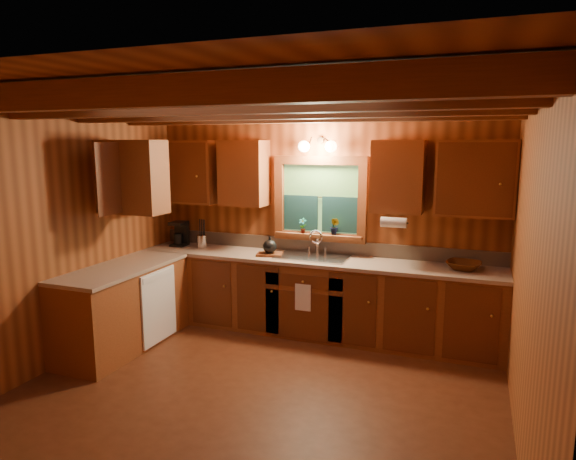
% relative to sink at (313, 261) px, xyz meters
% --- Properties ---
extents(room, '(4.20, 4.20, 4.20)m').
position_rel_sink_xyz_m(room, '(0.00, -1.60, 0.44)').
color(room, '#502513').
rests_on(room, ground).
extents(ceiling_beams, '(4.20, 2.54, 0.18)m').
position_rel_sink_xyz_m(ceiling_beams, '(0.00, -1.60, 1.63)').
color(ceiling_beams, brown).
rests_on(ceiling_beams, room).
extents(base_cabinets, '(4.20, 2.22, 0.86)m').
position_rel_sink_xyz_m(base_cabinets, '(-0.49, -0.32, -0.43)').
color(base_cabinets, brown).
rests_on(base_cabinets, ground).
extents(countertop, '(4.20, 2.24, 0.04)m').
position_rel_sink_xyz_m(countertop, '(-0.48, -0.31, 0.02)').
color(countertop, '#9E826D').
rests_on(countertop, base_cabinets).
extents(backsplash, '(4.20, 0.02, 0.16)m').
position_rel_sink_xyz_m(backsplash, '(0.00, 0.28, 0.12)').
color(backsplash, gray).
rests_on(backsplash, room).
extents(dishwasher_panel, '(0.02, 0.60, 0.80)m').
position_rel_sink_xyz_m(dishwasher_panel, '(-1.47, -0.92, -0.43)').
color(dishwasher_panel, white).
rests_on(dishwasher_panel, base_cabinets).
extents(upper_cabinets, '(4.19, 1.77, 0.78)m').
position_rel_sink_xyz_m(upper_cabinets, '(-0.56, -0.18, 0.98)').
color(upper_cabinets, brown).
rests_on(upper_cabinets, room).
extents(window, '(1.12, 0.08, 1.00)m').
position_rel_sink_xyz_m(window, '(0.00, 0.26, 0.67)').
color(window, brown).
rests_on(window, room).
extents(window_sill, '(1.06, 0.14, 0.04)m').
position_rel_sink_xyz_m(window_sill, '(0.00, 0.22, 0.26)').
color(window_sill, brown).
rests_on(window_sill, room).
extents(wall_sconce, '(0.45, 0.21, 0.17)m').
position_rel_sink_xyz_m(wall_sconce, '(0.00, 0.14, 1.31)').
color(wall_sconce, black).
rests_on(wall_sconce, room).
extents(paper_towel_roll, '(0.27, 0.11, 0.11)m').
position_rel_sink_xyz_m(paper_towel_roll, '(0.92, -0.07, 0.51)').
color(paper_towel_roll, white).
rests_on(paper_towel_roll, upper_cabinets).
extents(dish_towel, '(0.18, 0.01, 0.30)m').
position_rel_sink_xyz_m(dish_towel, '(0.00, -0.34, -0.34)').
color(dish_towel, white).
rests_on(dish_towel, base_cabinets).
extents(sink, '(0.82, 0.48, 0.43)m').
position_rel_sink_xyz_m(sink, '(0.00, 0.00, 0.00)').
color(sink, silver).
rests_on(sink, countertop).
extents(coffee_maker, '(0.18, 0.23, 0.31)m').
position_rel_sink_xyz_m(coffee_maker, '(-1.80, 0.06, 0.20)').
color(coffee_maker, black).
rests_on(coffee_maker, countertop).
extents(utensil_crock, '(0.13, 0.13, 0.36)m').
position_rel_sink_xyz_m(utensil_crock, '(-1.47, 0.04, 0.13)').
color(utensil_crock, silver).
rests_on(utensil_crock, countertop).
extents(cutting_board, '(0.34, 0.27, 0.03)m').
position_rel_sink_xyz_m(cutting_board, '(-0.50, -0.07, 0.06)').
color(cutting_board, '#542612').
rests_on(cutting_board, countertop).
extents(teakettle, '(0.16, 0.16, 0.20)m').
position_rel_sink_xyz_m(teakettle, '(-0.50, -0.07, 0.15)').
color(teakettle, black).
rests_on(teakettle, cutting_board).
extents(wicker_basket, '(0.41, 0.41, 0.09)m').
position_rel_sink_xyz_m(wicker_basket, '(1.64, 0.02, 0.09)').
color(wicker_basket, '#48230C').
rests_on(wicker_basket, countertop).
extents(potted_plant_left, '(0.10, 0.07, 0.18)m').
position_rel_sink_xyz_m(potted_plant_left, '(-0.19, 0.19, 0.38)').
color(potted_plant_left, '#542612').
rests_on(potted_plant_left, window_sill).
extents(potted_plant_right, '(0.14, 0.13, 0.20)m').
position_rel_sink_xyz_m(potted_plant_right, '(0.20, 0.22, 0.38)').
color(potted_plant_right, '#542612').
rests_on(potted_plant_right, window_sill).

